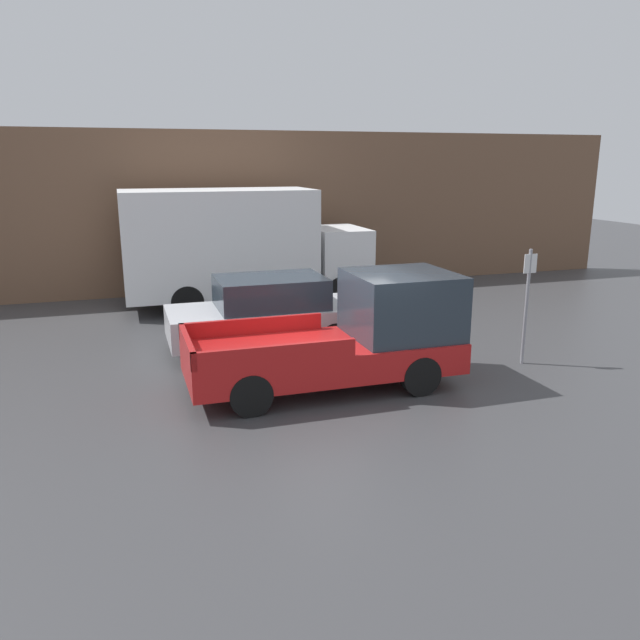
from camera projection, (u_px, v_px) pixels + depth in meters
name	position (u px, v px, depth m)	size (l,w,h in m)	color
ground_plane	(347.00, 386.00, 12.10)	(60.00, 60.00, 0.00)	#3D3D3F
building_wall	(244.00, 212.00, 20.57)	(28.00, 0.15, 5.21)	brown
pickup_truck	(354.00, 335.00, 11.98)	(5.17, 2.08, 2.16)	red
car	(267.00, 313.00, 14.32)	(4.41, 1.97, 1.69)	silver
delivery_truck	(237.00, 245.00, 18.48)	(7.23, 2.52, 3.45)	white
parking_sign	(527.00, 300.00, 13.13)	(0.30, 0.07, 2.48)	gray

